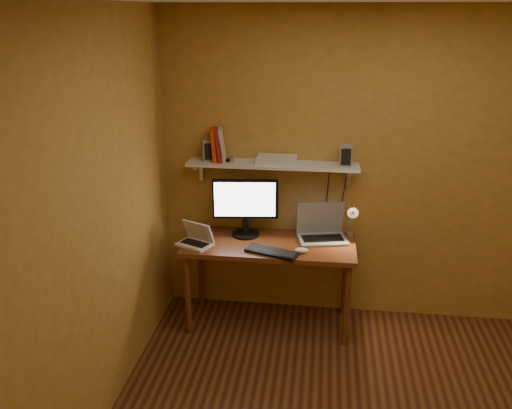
# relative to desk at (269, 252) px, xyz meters

# --- Properties ---
(room) EXTENTS (3.44, 3.24, 2.64)m
(room) POSITION_rel_desk_xyz_m (0.76, -1.28, 0.64)
(room) COLOR brown
(room) RESTS_ON ground
(desk) EXTENTS (1.40, 0.60, 0.75)m
(desk) POSITION_rel_desk_xyz_m (0.00, 0.00, 0.00)
(desk) COLOR brown
(desk) RESTS_ON ground
(wall_shelf) EXTENTS (1.40, 0.25, 0.21)m
(wall_shelf) POSITION_rel_desk_xyz_m (0.00, 0.19, 0.69)
(wall_shelf) COLOR silver
(wall_shelf) RESTS_ON room
(monitor) EXTENTS (0.54, 0.26, 0.49)m
(monitor) POSITION_rel_desk_xyz_m (-0.22, 0.13, 0.36)
(monitor) COLOR black
(monitor) RESTS_ON desk
(laptop) EXTENTS (0.45, 0.36, 0.29)m
(laptop) POSITION_rel_desk_xyz_m (0.42, 0.16, 0.16)
(laptop) COLOR gray
(laptop) RESTS_ON desk
(netbook) EXTENTS (0.32, 0.28, 0.19)m
(netbook) POSITION_rel_desk_xyz_m (-0.58, -0.11, 0.14)
(netbook) COLOR silver
(netbook) RESTS_ON desk
(keyboard) EXTENTS (0.44, 0.27, 0.02)m
(keyboard) POSITION_rel_desk_xyz_m (0.04, -0.20, 0.10)
(keyboard) COLOR black
(keyboard) RESTS_ON desk
(mouse) EXTENTS (0.11, 0.07, 0.04)m
(mouse) POSITION_rel_desk_xyz_m (0.27, -0.16, 0.10)
(mouse) COLOR silver
(mouse) RESTS_ON desk
(desk_lamp) EXTENTS (0.09, 0.23, 0.38)m
(desk_lamp) POSITION_rel_desk_xyz_m (0.66, 0.13, 0.29)
(desk_lamp) COLOR silver
(desk_lamp) RESTS_ON desk
(speaker_left) EXTENTS (0.12, 0.12, 0.17)m
(speaker_left) POSITION_rel_desk_xyz_m (-0.53, 0.20, 0.80)
(speaker_left) COLOR gray
(speaker_left) RESTS_ON wall_shelf
(speaker_right) EXTENTS (0.10, 0.10, 0.17)m
(speaker_right) POSITION_rel_desk_xyz_m (0.59, 0.18, 0.80)
(speaker_right) COLOR gray
(speaker_right) RESTS_ON wall_shelf
(books) EXTENTS (0.17, 0.19, 0.27)m
(books) POSITION_rel_desk_xyz_m (-0.45, 0.20, 0.84)
(books) COLOR #C73500
(books) RESTS_ON wall_shelf
(shelf_camera) EXTENTS (0.10, 0.05, 0.06)m
(shelf_camera) POSITION_rel_desk_xyz_m (-0.36, 0.14, 0.74)
(shelf_camera) COLOR silver
(shelf_camera) RESTS_ON wall_shelf
(router) EXTENTS (0.32, 0.22, 0.05)m
(router) POSITION_rel_desk_xyz_m (0.03, 0.20, 0.74)
(router) COLOR silver
(router) RESTS_ON wall_shelf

